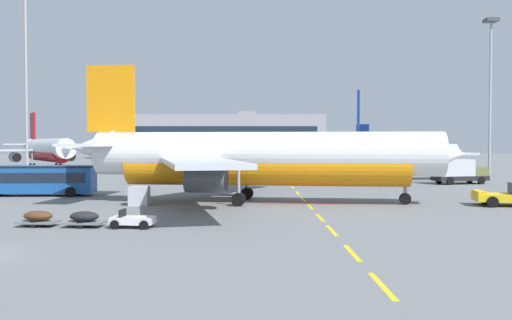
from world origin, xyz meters
The scene contains 14 objects.
ground centered at (40.00, 40.00, 0.00)m, with size 400.00×400.00×0.00m, color slate.
apron_paint_markings centered at (18.00, 36.56, 0.00)m, with size 8.00×93.75×0.01m.
airliner_foreground centered at (13.85, 23.03, 3.95)m, with size 34.81×34.36×12.20m.
airliner_mid_left centered at (-28.64, 87.48, 3.88)m, with size 29.67×31.70×11.98m.
airliner_far_center centered at (29.23, 57.49, 3.81)m, with size 32.79×33.46×11.77m.
airliner_far_right centered at (48.40, 102.76, 3.19)m, with size 24.07×23.08×9.84m.
apron_shuttle_bus centered at (-8.48, 29.52, 1.75)m, with size 12.10×3.31×3.00m.
fuel_service_truck centered at (25.81, 45.12, 1.65)m, with size 4.09×7.38×3.14m.
ground_power_truck centered at (39.60, 44.90, 1.65)m, with size 7.37×3.99×3.14m.
baggage_train centered at (2.83, 9.21, 0.52)m, with size 8.70×2.38×1.14m.
uld_cargo_container centered at (3.78, 21.10, 0.80)m, with size 1.62×1.58×1.60m.
apron_light_mast_near centered at (-18.16, 51.99, 18.16)m, with size 1.80×1.80×29.85m.
apron_light_mast_far centered at (47.68, 54.51, 14.52)m, with size 1.80×1.80×23.15m.
terminal_satellite centered at (0.34, 168.29, 7.35)m, with size 74.49×27.25×16.28m.
Camera 1 is at (13.23, -24.95, 5.23)m, focal length 38.63 mm.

